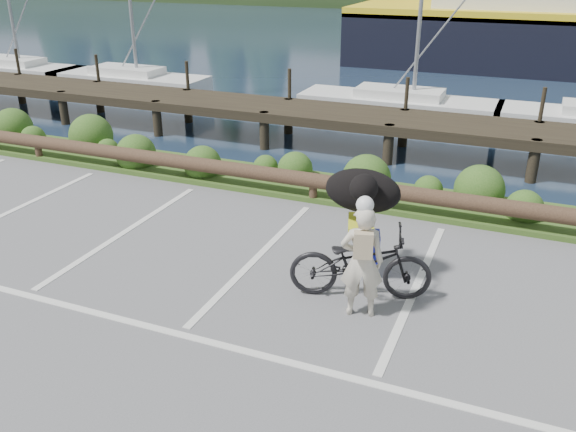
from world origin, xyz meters
name	(u,v)px	position (x,y,z in m)	size (l,w,h in m)	color
ground	(196,319)	(0.00, 0.00, 0.00)	(72.00, 72.00, 0.00)	#5A5A5D
vegetation_strip	(325,188)	(0.00, 5.30, 0.05)	(34.00, 1.60, 0.10)	#3D5B21
log_rail	(313,202)	(0.00, 4.60, 0.00)	(32.00, 0.30, 0.60)	#443021
bicycle	(360,263)	(1.88, 1.45, 0.53)	(0.70, 2.02, 1.06)	black
cyclist	(362,262)	(2.02, 1.00, 0.80)	(0.58, 0.38, 1.60)	beige
dog	(363,191)	(1.69, 2.06, 1.39)	(1.13, 0.55, 0.66)	black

